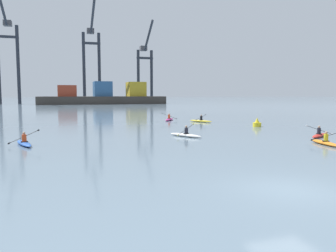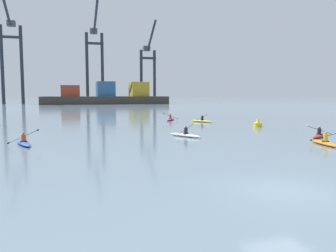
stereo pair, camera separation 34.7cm
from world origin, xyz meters
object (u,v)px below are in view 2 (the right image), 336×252
gantry_crane_west (11,51)px  gantry_crane_west_mid (95,56)px  channel_buoy (258,123)px  kayak_orange (325,142)px  gantry_crane_east_mid (148,66)px  kayak_white (185,135)px  kayak_yellow (202,121)px  container_barge (107,97)px  kayak_red (319,135)px  kayak_blue (24,143)px  kayak_magenta (170,119)px

gantry_crane_west → gantry_crane_west_mid: 30.11m
channel_buoy → kayak_orange: bearing=-101.8°
channel_buoy → gantry_crane_west_mid: bearing=94.7°
gantry_crane_west_mid → gantry_crane_east_mid: 22.44m
gantry_crane_west_mid → gantry_crane_east_mid: bearing=4.5°
gantry_crane_west_mid → kayak_white: bearing=-90.9°
channel_buoy → gantry_crane_east_mid: bearing=82.9°
kayak_yellow → gantry_crane_east_mid: bearing=80.4°
gantry_crane_west → gantry_crane_east_mid: gantry_crane_west is taller
container_barge → gantry_crane_east_mid: gantry_crane_east_mid is taller
channel_buoy → kayak_white: (-10.53, -5.84, -0.19)m
channel_buoy → kayak_red: (-0.04, -9.42, -0.19)m
container_barge → kayak_orange: size_ratio=13.06×
gantry_crane_east_mid → kayak_orange: size_ratio=9.25×
container_barge → channel_buoy: container_barge is taller
kayak_yellow → kayak_orange: size_ratio=0.93×
kayak_blue → kayak_white: 12.44m
gantry_crane_west → kayak_yellow: size_ratio=11.41×
gantry_crane_west_mid → kayak_white: gantry_crane_west_mid is taller
kayak_white → kayak_magenta: size_ratio=1.03×
gantry_crane_west_mid → kayak_blue: bearing=-97.2°
kayak_red → kayak_orange: 4.49m
gantry_crane_east_mid → kayak_white: (-23.89, -113.19, -15.33)m
kayak_white → kayak_magenta: (4.03, 17.18, 0.00)m
kayak_blue → kayak_magenta: size_ratio=1.07×
container_barge → kayak_orange: (3.11, -105.49, -2.52)m
container_barge → gantry_crane_west: size_ratio=1.22×
container_barge → gantry_crane_east_mid: 27.45m
channel_buoy → kayak_white: bearing=-151.0°
container_barge → channel_buoy: size_ratio=45.07×
gantry_crane_east_mid → kayak_red: (-13.40, -116.76, -15.33)m
kayak_orange → kayak_blue: bearing=163.4°
container_barge → kayak_yellow: bearing=-88.4°
channel_buoy → kayak_blue: kayak_blue is taller
gantry_crane_west → gantry_crane_west_mid: size_ratio=1.01×
kayak_yellow → channel_buoy: bearing=-65.4°
kayak_white → kayak_yellow: size_ratio=1.02×
kayak_white → kayak_orange: bearing=-42.6°
gantry_crane_west_mid → kayak_blue: 115.00m
channel_buoy → kayak_orange: (-2.72, -13.02, -0.19)m
gantry_crane_east_mid → kayak_white: size_ratio=9.74×
gantry_crane_west → container_barge: bearing=-18.7°
gantry_crane_west_mid → gantry_crane_west: bearing=-176.3°
channel_buoy → kayak_yellow: size_ratio=0.31×
channel_buoy → kayak_white: size_ratio=0.30×
gantry_crane_west → kayak_white: 114.67m
container_barge → gantry_crane_west: gantry_crane_west is taller
gantry_crane_west → kayak_blue: gantry_crane_west is taller
kayak_yellow → kayak_magenta: (-3.03, 3.76, 0.00)m
gantry_crane_west → kayak_magenta: size_ratio=11.52×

